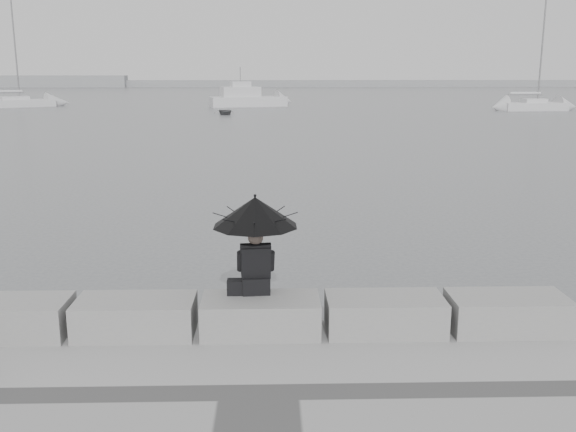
{
  "coord_description": "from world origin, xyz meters",
  "views": [
    {
      "loc": [
        0.15,
        -8.68,
        4.02
      ],
      "look_at": [
        0.47,
        3.0,
        1.36
      ],
      "focal_mm": 40.0,
      "sensor_mm": 36.0,
      "label": 1
    }
  ],
  "objects_px": {
    "seated_person": "(255,222)",
    "dinghy": "(225,112)",
    "sailboat_left": "(15,102)",
    "sailboat_right": "(533,105)",
    "motor_cruiser": "(248,99)"
  },
  "relations": [
    {
      "from": "seated_person",
      "to": "dinghy",
      "type": "bearing_deg",
      "value": 89.1
    },
    {
      "from": "seated_person",
      "to": "sailboat_left",
      "type": "distance_m",
      "value": 70.77
    },
    {
      "from": "sailboat_left",
      "to": "sailboat_right",
      "type": "xyz_separation_m",
      "value": [
        55.45,
        -7.53,
        0.03
      ]
    },
    {
      "from": "sailboat_left",
      "to": "seated_person",
      "type": "bearing_deg",
      "value": -99.16
    },
    {
      "from": "dinghy",
      "to": "sailboat_left",
      "type": "bearing_deg",
      "value": 141.91
    },
    {
      "from": "dinghy",
      "to": "seated_person",
      "type": "bearing_deg",
      "value": -96.39
    },
    {
      "from": "seated_person",
      "to": "sailboat_right",
      "type": "height_order",
      "value": "sailboat_right"
    },
    {
      "from": "sailboat_right",
      "to": "dinghy",
      "type": "distance_m",
      "value": 31.61
    },
    {
      "from": "sailboat_left",
      "to": "motor_cruiser",
      "type": "distance_m",
      "value": 25.97
    },
    {
      "from": "sailboat_right",
      "to": "dinghy",
      "type": "relative_size",
      "value": 4.56
    },
    {
      "from": "motor_cruiser",
      "to": "dinghy",
      "type": "relative_size",
      "value": 3.18
    },
    {
      "from": "seated_person",
      "to": "dinghy",
      "type": "height_order",
      "value": "seated_person"
    },
    {
      "from": "seated_person",
      "to": "sailboat_right",
      "type": "relative_size",
      "value": 0.11
    },
    {
      "from": "sailboat_right",
      "to": "motor_cruiser",
      "type": "distance_m",
      "value": 30.6
    },
    {
      "from": "sailboat_right",
      "to": "dinghy",
      "type": "height_order",
      "value": "sailboat_right"
    }
  ]
}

